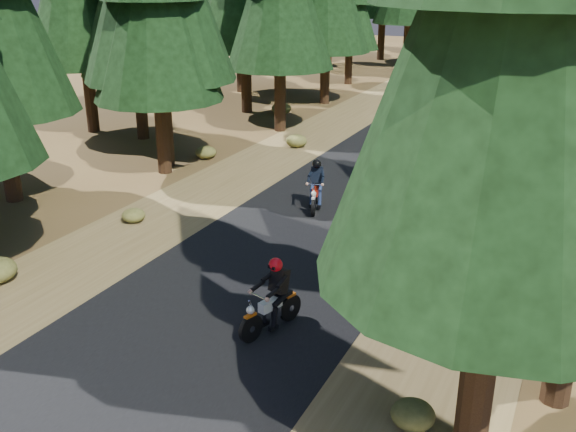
# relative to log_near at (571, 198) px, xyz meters

# --- Properties ---
(ground) EXTENTS (120.00, 120.00, 0.00)m
(ground) POSITION_rel_log_near_xyz_m (-6.39, -9.05, -0.16)
(ground) COLOR #402F17
(ground) RESTS_ON ground
(road) EXTENTS (6.00, 100.00, 0.01)m
(road) POSITION_rel_log_near_xyz_m (-6.39, -4.05, -0.15)
(road) COLOR black
(road) RESTS_ON ground
(shoulder_l) EXTENTS (3.20, 100.00, 0.01)m
(shoulder_l) POSITION_rel_log_near_xyz_m (-10.99, -4.05, -0.16)
(shoulder_l) COLOR brown
(shoulder_l) RESTS_ON ground
(shoulder_r) EXTENTS (3.20, 100.00, 0.01)m
(shoulder_r) POSITION_rel_log_near_xyz_m (-1.79, -4.05, -0.16)
(shoulder_r) COLOR brown
(shoulder_r) RESTS_ON ground
(log_near) EXTENTS (4.10, 3.91, 0.32)m
(log_near) POSITION_rel_log_near_xyz_m (0.00, 0.00, 0.00)
(log_near) COLOR #4C4233
(log_near) RESTS_ON ground
(understory_shrubs) EXTENTS (15.53, 31.90, 0.61)m
(understory_shrubs) POSITION_rel_log_near_xyz_m (-6.36, -1.16, 0.11)
(understory_shrubs) COLOR #474C1E
(understory_shrubs) RESTS_ON ground
(rider_lead) EXTENTS (1.03, 1.85, 1.58)m
(rider_lead) POSITION_rel_log_near_xyz_m (-5.09, -11.07, 0.37)
(rider_lead) COLOR silver
(rider_lead) RESTS_ON road
(rider_follow) EXTENTS (1.00, 1.83, 1.56)m
(rider_follow) POSITION_rel_log_near_xyz_m (-7.11, -4.09, 0.37)
(rider_follow) COLOR maroon
(rider_follow) RESTS_ON road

